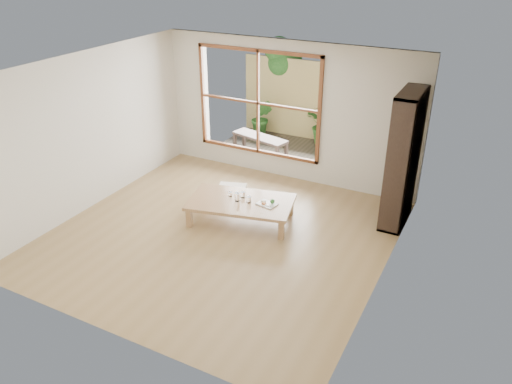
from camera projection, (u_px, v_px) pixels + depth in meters
ground at (222, 234)px, 7.85m from camera, size 5.00×5.00×0.00m
low_table at (241, 203)px, 8.10m from camera, size 1.85×1.30×0.37m
floor_cushion at (231, 190)px, 9.16m from camera, size 0.63×0.63×0.07m
bookshelf at (403, 159)px, 7.77m from camera, size 0.35×0.98×2.17m
glass_tall at (237, 197)px, 8.03m from camera, size 0.08×0.08×0.15m
glass_mid at (249, 200)px, 8.00m from camera, size 0.07×0.07×0.10m
glass_short at (243, 195)px, 8.16m from camera, size 0.07×0.07×0.10m
glass_small at (230, 194)px, 8.20m from camera, size 0.06×0.06×0.08m
food_tray at (268, 203)px, 7.95m from camera, size 0.34×0.27×0.10m
deck at (282, 152)px, 10.92m from camera, size 2.80×2.00×0.05m
garden_bench at (260, 139)px, 10.58m from camera, size 1.33×0.67×0.40m
bamboo_fence at (301, 100)px, 11.30m from camera, size 2.80×0.06×1.80m
shrub_right at (326, 125)px, 11.02m from camera, size 0.99×0.92×0.91m
shrub_left at (262, 118)px, 11.52m from camera, size 0.54×0.46×0.89m
garden_tree at (280, 62)px, 11.49m from camera, size 1.04×0.85×2.22m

